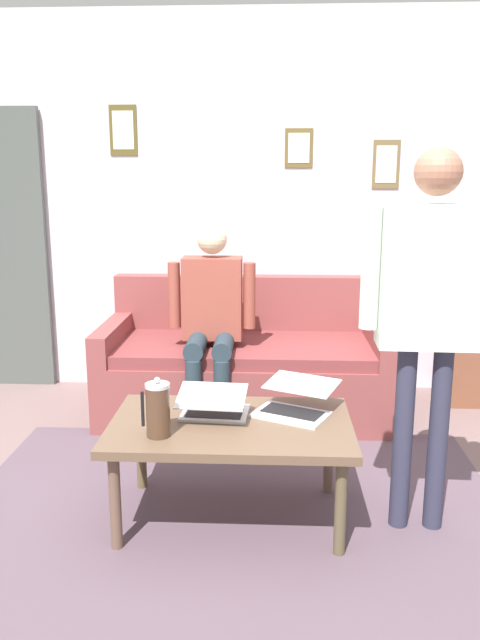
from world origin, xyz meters
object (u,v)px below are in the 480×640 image
Objects in this scene: couch at (245,367)px; laptop_center at (295,403)px; laptop_left at (214,407)px; coffee_table at (231,432)px; side_shelf at (476,349)px; person_standing at (430,295)px; french_press at (158,410)px; person_seated at (211,313)px.

laptop_center is at bearing 102.80° from couch.
laptop_center is at bearing -169.52° from laptop_left.
side_shelf reaches higher than coffee_table.
couch is 1.11× the size of person_standing.
laptop_left is at bearing 86.29° from couch.
couch reaches higher than laptop_center.
couch is 1.36m from laptop_left.
coffee_table is at bearing -150.43° from french_press.
laptop_left is 0.33m from french_press.
person_seated is (0.20, -1.18, 0.30)m from coffee_table.
person_standing is (-0.55, 0.16, 0.56)m from laptop_center.
french_press is at bearing 29.57° from coffee_table.
side_shelf is at bearing -130.83° from laptop_center.
french_press is 0.21× the size of person_seated.
person_seated is at bearing -84.21° from laptop_left.
person_standing is at bearing 178.17° from coffee_table.
person_seated reaches higher than french_press.
laptop_left reaches higher than laptop_center.
person_standing is at bearing 120.47° from couch.
couch is 1.41m from coffee_table.
laptop_center is (-0.38, -0.07, -0.00)m from laptop_left.
side_shelf is (-1.70, -1.60, -0.14)m from laptop_left.
coffee_table is 2.42× the size of laptop_center.
person_standing reaches higher than coffee_table.
couch is 2.42× the size of side_shelf.
french_press is (0.59, 0.31, 0.07)m from laptop_center.
coffee_table is at bearing 99.38° from person_seated.
couch is 1.46× the size of person_seated.
person_seated is at bearing -94.46° from french_press.
laptop_left is 1.14m from person_seated.
person_seated is (0.11, -1.12, 0.20)m from laptop_left.
laptop_left is 2.34m from side_shelf.
couch is at bearing 9.09° from side_shelf.
laptop_center is (-0.29, 1.27, 0.22)m from couch.
person_standing reaches higher than couch.
laptop_center is at bearing -16.24° from person_standing.
person_seated is (1.81, 0.48, 0.34)m from side_shelf.
coffee_table is 0.34m from laptop_center.
person_standing reaches higher than person_seated.
laptop_left is at bearing 10.48° from laptop_center.
french_press is 2.66m from side_shelf.
coffee_table is 0.14m from laptop_left.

